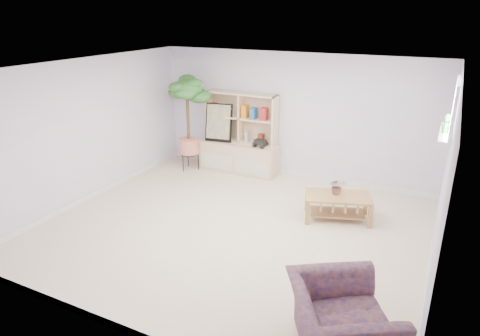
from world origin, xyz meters
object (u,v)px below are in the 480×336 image
at_px(coffee_table, 337,207).
at_px(floor_tree, 188,124).
at_px(armchair, 341,319).
at_px(storage_unit, 239,133).

xyz_separation_m(coffee_table, floor_tree, (-3.31, 0.87, 0.76)).
height_order(coffee_table, floor_tree, floor_tree).
xyz_separation_m(floor_tree, armchair, (4.04, -3.64, -0.58)).
bearing_deg(coffee_table, storage_unit, 133.37).
relative_size(storage_unit, coffee_table, 1.60).
bearing_deg(coffee_table, armchair, -94.00).
height_order(storage_unit, coffee_table, storage_unit).
distance_m(storage_unit, armchair, 5.07).
distance_m(coffee_table, armchair, 2.87).
distance_m(coffee_table, floor_tree, 3.50).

